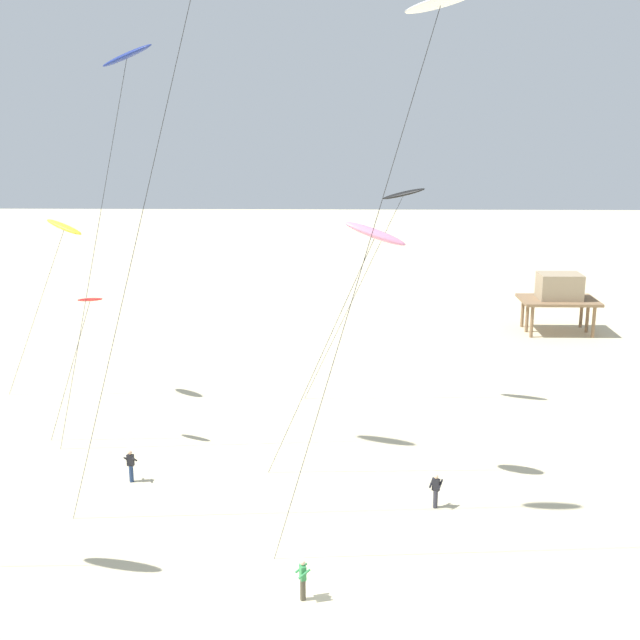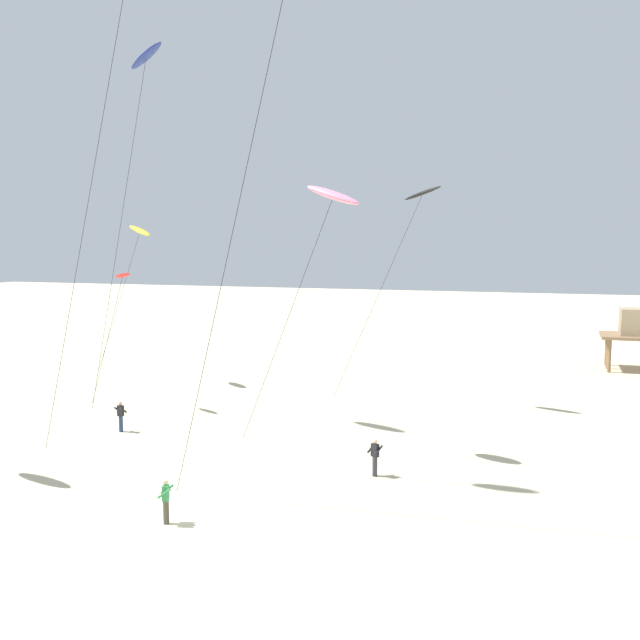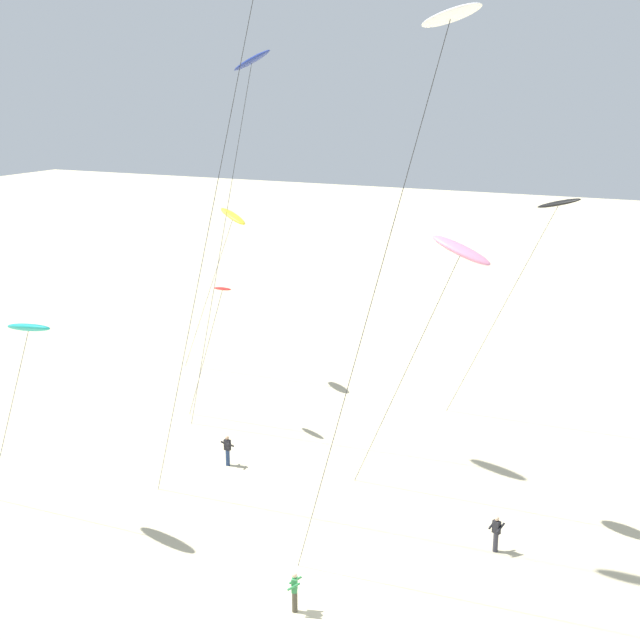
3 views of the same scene
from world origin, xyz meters
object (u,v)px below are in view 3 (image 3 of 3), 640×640
Objects in this scene: kite_yellow at (233,217)px; kite_white at (447,27)px; kite_navy at (251,64)px; kite_teal at (28,328)px; kite_flyer_furthest at (295,591)px; kite_red at (222,291)px; kite_pink at (461,251)px; kite_flyer_nearest at (227,450)px; kite_flyer_middle at (496,533)px; kite_black at (557,206)px.

kite_yellow is 30.20m from kite_white.
kite_navy is 2.14× the size of kite_teal.
kite_red is at bearing 129.20° from kite_flyer_furthest.
kite_red is at bearing 163.73° from kite_pink.
kite_flyer_furthest is (13.39, -1.18, -8.46)m from kite_teal.
kite_flyer_nearest is at bearing 132.10° from kite_flyer_furthest.
kite_navy is (-11.89, 2.79, 7.97)m from kite_pink.
kite_flyer_middle is at bearing -20.75° from kite_navy.
kite_pink reaches higher than kite_flyer_nearest.
kite_flyer_furthest is (9.02, -9.99, 0.00)m from kite_flyer_nearest.
kite_red reaches higher than kite_flyer_furthest.
kite_flyer_furthest is (-5.12, -21.45, -12.29)m from kite_black.
kite_pink is 11.32m from kite_black.
kite_flyer_nearest is (3.00, -4.75, -7.28)m from kite_red.
kite_flyer_middle is at bearing 51.97° from kite_flyer_furthest.
kite_flyer_furthest is (-4.58, -1.93, -20.30)m from kite_white.
kite_teal is at bearing -161.75° from kite_flyer_middle.
kite_navy reaches higher than kite_yellow.
kite_black is 21.96m from kite_flyer_nearest.
kite_black reaches higher than kite_flyer_furthest.
kite_flyer_nearest is at bearing 149.35° from kite_white.
kite_yellow is at bearing 95.98° from kite_teal.
kite_flyer_middle is 1.00× the size of kite_flyer_furthest.
kite_yellow is 7.05× the size of kite_flyer_middle.
kite_flyer_middle is at bearing -21.87° from kite_red.
kite_yellow reaches higher than kite_flyer_nearest.
kite_black reaches higher than kite_flyer_middle.
kite_navy is at bearing 140.23° from kite_white.
kite_white is 21.54m from kite_teal.
kite_white is at bearing -39.77° from kite_navy.
kite_pink is 1.53× the size of kite_red.
kite_pink reaches higher than kite_red.
kite_navy reaches higher than kite_flyer_furthest.
kite_flyer_nearest is (-14.14, -11.46, -12.29)m from kite_black.
kite_yellow is (-18.56, 11.69, -1.32)m from kite_pink.
kite_white reaches higher than kite_flyer_middle.
kite_white is (-0.54, -19.53, 8.02)m from kite_black.
kite_yellow is at bearing 126.89° from kite_navy.
kite_flyer_nearest is 1.00× the size of kite_flyer_furthest.
kite_navy is 17.56m from kite_white.
kite_pink is 7.90× the size of kite_flyer_furthest.
kite_yellow is at bearing 118.53° from kite_flyer_nearest.
kite_teal is at bearing -95.79° from kite_red.
kite_navy is (3.11, -1.59, 12.26)m from kite_red.
kite_yellow is (-6.67, 8.89, -9.29)m from kite_navy.
kite_teal is at bearing -150.74° from kite_pink.
kite_white is at bearing -30.65° from kite_flyer_nearest.
kite_teal is (-16.38, -9.18, -3.11)m from kite_pink.
kite_navy is at bearing 69.44° from kite_teal.
kite_white is at bearing -79.27° from kite_pink.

